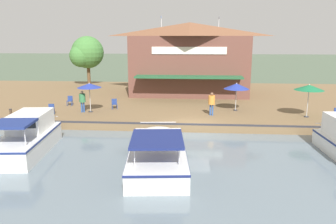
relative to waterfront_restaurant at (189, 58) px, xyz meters
The scene contains 17 objects.
ground_plane 14.22m from the waterfront_restaurant, ahead, with size 220.00×220.00×0.00m, color #4C5B47.
quay_deck 4.85m from the waterfront_restaurant, 11.11° to the left, with size 22.00×56.00×0.60m, color brown.
quay_edge_fender 13.93m from the waterfront_restaurant, ahead, with size 0.20×50.40×0.10m, color #2D2D33.
waterfront_restaurant is the anchor object (origin of this frame).
patio_umbrella_mid_patio_left 12.83m from the waterfront_restaurant, 38.48° to the right, with size 1.95×1.95×2.42m.
patio_umbrella_near_quay_edge 9.54m from the waterfront_restaurant, 25.52° to the left, with size 2.10×2.10×2.33m.
patio_umbrella_mid_patio_right 13.96m from the waterfront_restaurant, 41.67° to the left, with size 2.18×2.18×2.55m.
cafe_chair_mid_patio 13.39m from the waterfront_restaurant, 54.78° to the right, with size 0.48×0.48×0.85m.
cafe_chair_facing_river 15.81m from the waterfront_restaurant, 44.01° to the right, with size 0.51×0.51×0.85m.
cafe_chair_back_row_seat 11.12m from the waterfront_restaurant, 36.14° to the right, with size 0.56×0.56×0.85m.
person_at_quay_edge 10.87m from the waterfront_restaurant, 10.55° to the left, with size 0.52×0.52×1.83m.
person_near_entrance 13.49m from the waterfront_restaurant, 40.07° to the right, with size 0.50×0.50×1.77m.
motorboat_far_downstream 19.19m from the waterfront_restaurant, ahead, with size 8.66×3.59×1.98m.
motorboat_second_along 20.26m from the waterfront_restaurant, 27.25° to the right, with size 7.05×3.02×2.21m.
mooring_post 18.74m from the waterfront_restaurant, 44.45° to the right, with size 0.22×0.22×0.88m.
tree_upstream_bank 13.95m from the waterfront_restaurant, 110.97° to the right, with size 4.21×4.01×6.15m.
tree_behind_restaurant 5.39m from the waterfront_restaurant, 168.11° to the left, with size 4.20×4.00×6.22m.
Camera 1 is at (22.13, -0.01, 6.64)m, focal length 35.00 mm.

